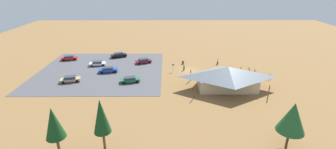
% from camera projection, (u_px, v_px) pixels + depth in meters
% --- Properties ---
extents(ground, '(160.00, 160.00, 0.00)m').
position_uv_depth(ground, '(189.00, 71.00, 64.26)').
color(ground, olive).
rests_on(ground, ground).
extents(parking_lot_asphalt, '(32.61, 30.15, 0.05)m').
position_uv_depth(parking_lot_asphalt, '(101.00, 71.00, 64.20)').
color(parking_lot_asphalt, '#4C4C51').
rests_on(parking_lot_asphalt, ground).
extents(bike_pavilion, '(15.81, 9.42, 5.17)m').
position_uv_depth(bike_pavilion, '(227.00, 76.00, 52.93)').
color(bike_pavilion, '#C6B28E').
rests_on(bike_pavilion, ground).
extents(trash_bin, '(0.60, 0.60, 0.90)m').
position_uv_depth(trash_bin, '(183.00, 62.00, 68.99)').
color(trash_bin, brown).
rests_on(trash_bin, ground).
extents(lot_sign, '(0.56, 0.08, 2.20)m').
position_uv_depth(lot_sign, '(173.00, 66.00, 63.11)').
color(lot_sign, '#99999E').
rests_on(lot_sign, ground).
extents(pine_far_west, '(2.44, 2.44, 8.15)m').
position_uv_depth(pine_far_west, '(101.00, 116.00, 33.02)').
color(pine_far_west, brown).
rests_on(pine_far_west, ground).
extents(pine_west, '(2.69, 2.69, 7.30)m').
position_uv_depth(pine_west, '(54.00, 123.00, 32.46)').
color(pine_west, brown).
rests_on(pine_west, ground).
extents(pine_center, '(3.92, 3.92, 7.35)m').
position_uv_depth(pine_center, '(293.00, 117.00, 33.55)').
color(pine_center, brown).
rests_on(pine_center, ground).
extents(bicycle_black_edge_north, '(0.48, 1.65, 0.73)m').
position_uv_depth(bicycle_black_edge_north, '(251.00, 78.00, 58.77)').
color(bicycle_black_edge_north, black).
rests_on(bicycle_black_edge_north, ground).
extents(bicycle_blue_lone_west, '(0.48, 1.75, 0.85)m').
position_uv_depth(bicycle_blue_lone_west, '(249.00, 70.00, 63.70)').
color(bicycle_blue_lone_west, black).
rests_on(bicycle_blue_lone_west, ground).
extents(bicycle_purple_yard_center, '(0.64, 1.66, 0.82)m').
position_uv_depth(bicycle_purple_yard_center, '(244.00, 73.00, 61.46)').
color(bicycle_purple_yard_center, black).
rests_on(bicycle_purple_yard_center, ground).
extents(bicycle_teal_near_sign, '(1.72, 0.48, 0.82)m').
position_uv_depth(bicycle_teal_near_sign, '(268.00, 75.00, 60.18)').
color(bicycle_teal_near_sign, black).
rests_on(bicycle_teal_near_sign, ground).
extents(bicycle_white_near_porch, '(0.48, 1.63, 0.84)m').
position_uv_depth(bicycle_white_near_porch, '(258.00, 78.00, 58.68)').
color(bicycle_white_near_porch, black).
rests_on(bicycle_white_near_porch, ground).
extents(bicycle_red_trailside, '(0.93, 1.50, 0.92)m').
position_uv_depth(bicycle_red_trailside, '(256.00, 74.00, 60.79)').
color(bicycle_red_trailside, black).
rests_on(bicycle_red_trailside, ground).
extents(bicycle_silver_edge_south, '(1.74, 0.48, 0.78)m').
position_uv_depth(bicycle_silver_edge_south, '(268.00, 78.00, 58.36)').
color(bicycle_silver_edge_south, black).
rests_on(bicycle_silver_edge_south, ground).
extents(car_blue_near_entry, '(4.96, 2.60, 1.38)m').
position_uv_depth(car_blue_near_entry, '(108.00, 70.00, 62.81)').
color(car_blue_near_entry, '#1E42B2').
rests_on(car_blue_near_entry, parking_lot_asphalt).
extents(car_green_inner_stall, '(4.77, 2.80, 1.28)m').
position_uv_depth(car_green_inner_stall, '(130.00, 79.00, 56.92)').
color(car_green_inner_stall, '#1E6B3D').
rests_on(car_green_inner_stall, parking_lot_asphalt).
extents(car_white_end_stall, '(4.68, 2.51, 1.28)m').
position_uv_depth(car_white_end_stall, '(97.00, 63.00, 67.55)').
color(car_white_end_stall, white).
rests_on(car_white_end_stall, parking_lot_asphalt).
extents(car_red_mid_lot, '(4.73, 2.60, 1.35)m').
position_uv_depth(car_red_mid_lot, '(69.00, 58.00, 72.02)').
color(car_red_mid_lot, red).
rests_on(car_red_mid_lot, parking_lot_asphalt).
extents(car_maroon_aisle_side, '(4.78, 3.43, 1.37)m').
position_uv_depth(car_maroon_aisle_side, '(143.00, 61.00, 69.43)').
color(car_maroon_aisle_side, maroon).
rests_on(car_maroon_aisle_side, parking_lot_asphalt).
extents(car_tan_by_curb, '(4.82, 2.84, 1.40)m').
position_uv_depth(car_tan_by_curb, '(70.00, 79.00, 57.07)').
color(car_tan_by_curb, tan).
rests_on(car_tan_by_curb, parking_lot_asphalt).
extents(car_black_front_row, '(5.08, 3.41, 1.47)m').
position_uv_depth(car_black_front_row, '(119.00, 55.00, 74.48)').
color(car_black_front_row, black).
rests_on(car_black_front_row, parking_lot_asphalt).
extents(visitor_by_pavilion, '(0.39, 0.36, 1.76)m').
position_uv_depth(visitor_by_pavilion, '(184.00, 67.00, 64.17)').
color(visitor_by_pavilion, '#2D3347').
rests_on(visitor_by_pavilion, ground).
extents(visitor_crossing_yard, '(0.40, 0.39, 1.75)m').
position_uv_depth(visitor_crossing_yard, '(218.00, 61.00, 68.56)').
color(visitor_crossing_yard, '#2D3347').
rests_on(visitor_crossing_yard, ground).
extents(visitor_at_bikes, '(0.40, 0.40, 1.65)m').
position_uv_depth(visitor_at_bikes, '(241.00, 69.00, 62.92)').
color(visitor_at_bikes, '#2D3347').
rests_on(visitor_at_bikes, ground).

